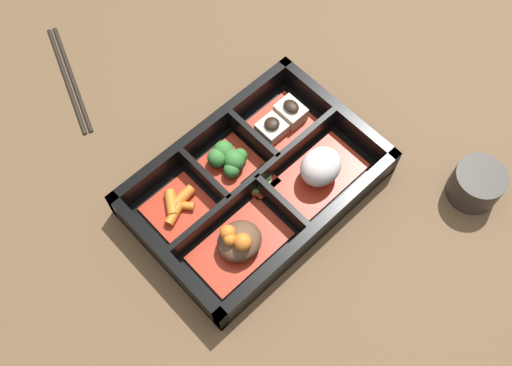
{
  "coord_description": "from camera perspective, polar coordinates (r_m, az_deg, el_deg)",
  "views": [
    {
      "loc": [
        0.25,
        0.26,
        0.75
      ],
      "look_at": [
        0.0,
        0.0,
        0.03
      ],
      "focal_mm": 42.0,
      "sensor_mm": 36.0,
      "label": 1
    }
  ],
  "objects": [
    {
      "name": "ground_plane",
      "position": [
        0.83,
        0.0,
        -0.76
      ],
      "size": [
        3.0,
        3.0,
        0.0
      ],
      "primitive_type": "plane",
      "color": "brown"
    },
    {
      "name": "bento_base",
      "position": [
        0.83,
        0.0,
        -0.61
      ],
      "size": [
        0.33,
        0.22,
        0.01
      ],
      "color": "black",
      "rests_on": "ground_plane"
    },
    {
      "name": "bento_rim",
      "position": [
        0.81,
        -0.1,
        0.07
      ],
      "size": [
        0.33,
        0.22,
        0.05
      ],
      "color": "black",
      "rests_on": "ground_plane"
    },
    {
      "name": "bowl_rice",
      "position": [
        0.81,
        6.14,
        1.32
      ],
      "size": [
        0.13,
        0.08,
        0.06
      ],
      "color": "#B22D19",
      "rests_on": "bento_base"
    },
    {
      "name": "bowl_stew",
      "position": [
        0.77,
        -1.64,
        -5.65
      ],
      "size": [
        0.13,
        0.08,
        0.05
      ],
      "color": "#B22D19",
      "rests_on": "bento_base"
    },
    {
      "name": "bowl_tofu",
      "position": [
        0.86,
        2.49,
        5.94
      ],
      "size": [
        0.09,
        0.08,
        0.04
      ],
      "color": "#B22D19",
      "rests_on": "bento_base"
    },
    {
      "name": "bowl_greens",
      "position": [
        0.83,
        -2.61,
        2.26
      ],
      "size": [
        0.07,
        0.08,
        0.03
      ],
      "color": "#B22D19",
      "rests_on": "bento_base"
    },
    {
      "name": "bowl_carrots",
      "position": [
        0.81,
        -7.44,
        -2.24
      ],
      "size": [
        0.08,
        0.08,
        0.02
      ],
      "color": "#B22D19",
      "rests_on": "bento_base"
    },
    {
      "name": "bowl_pickles",
      "position": [
        0.82,
        0.43,
        0.17
      ],
      "size": [
        0.04,
        0.04,
        0.01
      ],
      "color": "#B22D19",
      "rests_on": "bento_base"
    },
    {
      "name": "tea_cup",
      "position": [
        0.86,
        20.28,
        -0.05
      ],
      "size": [
        0.07,
        0.07,
        0.05
      ],
      "color": "#2D2823",
      "rests_on": "ground_plane"
    },
    {
      "name": "chopsticks",
      "position": [
        0.97,
        -17.41,
        9.52
      ],
      "size": [
        0.09,
        0.2,
        0.01
      ],
      "color": "black",
      "rests_on": "ground_plane"
    }
  ]
}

